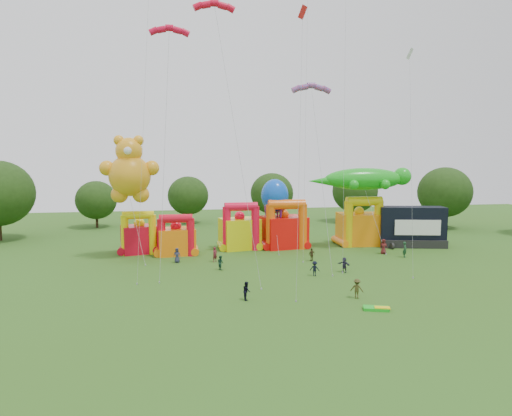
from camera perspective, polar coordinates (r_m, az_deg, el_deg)
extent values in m
plane|color=#335A19|center=(35.12, 8.10, -14.15)|extent=(160.00, 160.00, 0.00)
cylinder|color=#352314|center=(87.79, 22.41, -1.12)|extent=(0.44, 0.44, 3.72)
ellipsoid|color=#1D3710|center=(87.38, 22.53, 1.84)|extent=(9.30, 9.30, 8.89)
cylinder|color=#352314|center=(91.25, 12.21, -0.61)|extent=(0.44, 0.44, 3.51)
ellipsoid|color=#1D3710|center=(90.87, 12.27, 2.08)|extent=(8.77, 8.78, 8.39)
cylinder|color=#352314|center=(88.08, 1.98, -0.78)|extent=(0.44, 0.44, 3.30)
ellipsoid|color=#1D3710|center=(87.70, 1.99, 1.84)|extent=(8.25, 8.25, 7.88)
cylinder|color=#352314|center=(88.19, -8.44, -0.90)|extent=(0.44, 0.44, 3.09)
ellipsoid|color=#1D3710|center=(87.82, -8.48, 1.55)|extent=(7.73, 7.72, 7.38)
cylinder|color=#352314|center=(86.60, -19.26, -1.37)|extent=(0.44, 0.44, 2.88)
ellipsoid|color=#1D3710|center=(86.24, -19.35, 0.95)|extent=(7.20, 7.20, 6.88)
cylinder|color=#352314|center=(78.63, -29.36, -2.07)|extent=(0.44, 0.44, 4.14)
cube|color=red|center=(61.57, -14.33, -3.79)|extent=(5.14, 4.51, 3.58)
cylinder|color=yellow|center=(60.34, -16.07, -3.29)|extent=(0.97, 0.97, 5.11)
cylinder|color=yellow|center=(60.07, -12.80, -3.25)|extent=(0.97, 0.97, 5.11)
cylinder|color=yellow|center=(59.83, -14.50, -0.86)|extent=(3.92, 1.02, 1.02)
sphere|color=yellow|center=(61.25, -14.38, -1.86)|extent=(1.40, 1.40, 1.40)
cube|color=orange|center=(59.60, -9.94, -4.11)|extent=(5.01, 4.19, 3.36)
cylinder|color=red|center=(58.18, -11.73, -3.68)|extent=(1.02, 1.02, 4.80)
cylinder|color=red|center=(58.18, -8.18, -3.61)|extent=(1.02, 1.02, 4.80)
cylinder|color=red|center=(57.80, -10.00, -1.30)|extent=(4.11, 1.07, 1.07)
sphere|color=red|center=(59.28, -9.98, -2.23)|extent=(1.40, 1.40, 1.40)
cube|color=#D5CF0B|center=(62.38, -2.06, -3.21)|extent=(5.66, 4.91, 4.14)
cylinder|color=red|center=(60.60, -3.68, -2.64)|extent=(1.09, 1.09, 5.92)
cylinder|color=red|center=(61.14, -0.09, -2.55)|extent=(1.09, 1.09, 5.92)
cylinder|color=red|center=(60.47, -1.89, 0.18)|extent=(4.39, 1.14, 1.14)
sphere|color=red|center=(62.04, -2.07, -1.05)|extent=(1.40, 1.40, 1.40)
cube|color=red|center=(63.49, 3.48, -2.99)|extent=(6.42, 5.52, 4.29)
cylinder|color=#F85E0D|center=(61.28, 1.83, -2.44)|extent=(1.25, 1.25, 6.13)
cylinder|color=#F85E0D|center=(62.33, 5.81, -2.32)|extent=(1.25, 1.25, 6.13)
cylinder|color=#F85E0D|center=(61.40, 3.86, 0.45)|extent=(5.05, 1.31, 1.31)
sphere|color=#F85E0D|center=(63.15, 3.49, -0.80)|extent=(1.40, 1.40, 1.40)
cube|color=orange|center=(67.05, 12.72, -2.57)|extent=(6.11, 5.09, 4.47)
cylinder|color=#DDBE0B|center=(64.57, 11.48, -2.01)|extent=(1.25, 1.25, 6.38)
cylinder|color=#DDBE0B|center=(66.32, 15.06, -1.89)|extent=(1.25, 1.25, 6.38)
cylinder|color=#DDBE0B|center=(65.05, 13.36, 0.84)|extent=(5.07, 1.32, 1.32)
sphere|color=#DDBE0B|center=(66.72, 12.77, -0.42)|extent=(1.40, 1.40, 1.40)
cube|color=black|center=(67.74, 18.86, -4.10)|extent=(9.48, 5.26, 1.10)
cube|color=black|center=(67.49, 18.86, -1.74)|extent=(9.38, 4.84, 4.48)
cube|color=white|center=(66.08, 19.56, -2.32)|extent=(6.04, 1.45, 2.10)
cylinder|color=black|center=(64.94, 16.65, -4.59)|extent=(0.30, 0.90, 0.90)
cylinder|color=black|center=(68.43, 22.03, -4.25)|extent=(0.30, 0.90, 0.90)
sphere|color=orange|center=(57.58, -15.51, 3.92)|extent=(5.04, 5.04, 5.04)
sphere|color=orange|center=(57.56, -15.60, 6.88)|extent=(3.21, 3.21, 3.21)
sphere|color=orange|center=(57.72, -16.77, 8.10)|extent=(1.26, 1.26, 1.26)
sphere|color=orange|center=(57.50, -14.48, 8.17)|extent=(1.26, 1.26, 1.26)
sphere|color=orange|center=(57.87, -18.14, 4.76)|extent=(1.83, 1.83, 1.83)
sphere|color=orange|center=(57.37, -12.91, 4.90)|extent=(1.83, 1.83, 1.83)
sphere|color=orange|center=(57.84, -16.69, 1.62)|extent=(2.06, 2.06, 2.06)
sphere|color=orange|center=(57.60, -14.20, 1.67)|extent=(2.06, 2.06, 2.06)
sphere|color=white|center=(56.02, -15.75, 6.91)|extent=(0.92, 0.92, 0.92)
ellipsoid|color=#18AA1A|center=(64.32, 13.39, 3.54)|extent=(11.42, 3.57, 3.03)
sphere|color=#18AA1A|center=(66.72, 17.80, 3.79)|extent=(2.45, 2.45, 2.45)
cone|color=#18AA1A|center=(62.26, 8.47, 3.36)|extent=(4.46, 1.78, 1.78)
sphere|color=#18AA1A|center=(66.89, 14.52, 3.03)|extent=(1.34, 1.34, 1.34)
sphere|color=#18AA1A|center=(63.66, 15.85, 2.85)|extent=(1.34, 1.34, 1.34)
sphere|color=#18AA1A|center=(65.16, 10.95, 3.04)|extent=(1.34, 1.34, 1.34)
sphere|color=#18AA1A|center=(61.85, 12.13, 2.86)|extent=(1.34, 1.34, 1.34)
ellipsoid|color=blue|center=(62.55, 2.37, 1.58)|extent=(3.74, 3.74, 4.48)
cone|color=#591E8C|center=(63.01, 3.44, -0.27)|extent=(0.84, 0.84, 2.99)
cone|color=#591E8C|center=(63.90, 2.69, -0.18)|extent=(0.84, 0.84, 2.99)
cone|color=#591E8C|center=(63.64, 1.62, -0.20)|extent=(0.84, 0.84, 2.99)
cone|color=#591E8C|center=(62.50, 1.27, -0.31)|extent=(0.84, 0.84, 2.99)
cone|color=#591E8C|center=(61.60, 2.02, -0.41)|extent=(0.84, 0.84, 2.99)
cone|color=#591E8C|center=(61.86, 3.12, -0.38)|extent=(0.84, 0.84, 2.99)
cube|color=red|center=(46.42, 5.85, 23.18)|extent=(1.02, 1.02, 1.10)
cube|color=white|center=(55.90, 18.68, 17.81)|extent=(1.02, 1.02, 1.10)
cube|color=green|center=(38.97, 14.76, -12.05)|extent=(2.21, 1.57, 0.24)
cube|color=yellow|center=(38.84, 15.50, -11.92)|extent=(1.33, 0.94, 0.10)
imported|color=#282C44|center=(54.84, -9.85, -5.85)|extent=(0.95, 0.71, 1.75)
imported|color=maroon|center=(54.63, -5.15, -5.81)|extent=(0.78, 0.73, 1.80)
imported|color=#173A29|center=(50.81, -4.45, -6.83)|extent=(0.89, 0.96, 1.58)
imported|color=black|center=(48.41, 7.35, -7.51)|extent=(1.17, 1.02, 1.57)
imported|color=#3D3118|center=(55.36, 6.98, -5.80)|extent=(0.99, 0.71, 1.56)
imported|color=#26233B|center=(50.52, 10.97, -6.97)|extent=(1.30, 1.49, 1.63)
imported|color=#561819|center=(61.19, 15.66, -4.66)|extent=(1.03, 0.76, 1.94)
imported|color=#193F24|center=(59.89, 18.11, -4.96)|extent=(0.79, 0.85, 1.96)
imported|color=black|center=(40.07, -1.18, -10.31)|extent=(0.61, 0.79, 1.62)
imported|color=#3D3918|center=(41.48, 12.50, -9.80)|extent=(1.29, 1.14, 1.74)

